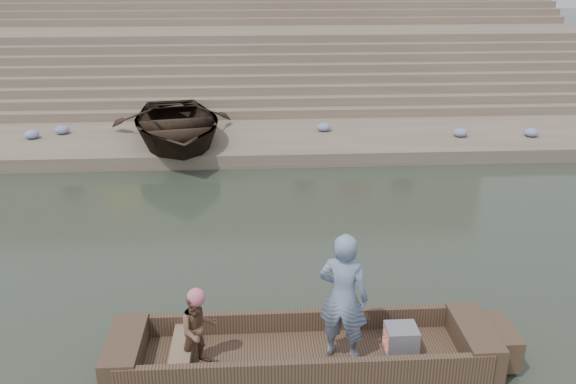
{
  "coord_description": "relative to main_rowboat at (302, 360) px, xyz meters",
  "views": [
    {
      "loc": [
        1.87,
        -10.19,
        5.67
      ],
      "look_at": [
        2.52,
        0.61,
        1.4
      ],
      "focal_mm": 37.48,
      "sensor_mm": 36.0,
      "label": 1
    }
  ],
  "objects": [
    {
      "name": "ground",
      "position": [
        -2.52,
        2.89,
        -0.11
      ],
      "size": [
        120.0,
        120.0,
        0.0
      ],
      "primitive_type": "plane",
      "color": "#283225",
      "rests_on": "ground"
    },
    {
      "name": "lower_landing",
      "position": [
        -2.52,
        10.89,
        0.09
      ],
      "size": [
        32.0,
        4.0,
        0.4
      ],
      "primitive_type": "cube",
      "color": "gray",
      "rests_on": "ground"
    },
    {
      "name": "mid_landing",
      "position": [
        -2.52,
        18.39,
        1.29
      ],
      "size": [
        32.0,
        3.0,
        2.8
      ],
      "primitive_type": "cube",
      "color": "gray",
      "rests_on": "ground"
    },
    {
      "name": "upper_landing",
      "position": [
        -2.52,
        25.39,
        2.49
      ],
      "size": [
        32.0,
        3.0,
        5.2
      ],
      "primitive_type": "cube",
      "color": "gray",
      "rests_on": "ground"
    },
    {
      "name": "ghat_steps",
      "position": [
        -2.52,
        20.08,
        1.69
      ],
      "size": [
        32.0,
        11.0,
        5.2
      ],
      "color": "gray",
      "rests_on": "ground"
    },
    {
      "name": "main_rowboat",
      "position": [
        0.0,
        0.0,
        0.0
      ],
      "size": [
        5.0,
        1.3,
        0.22
      ],
      "primitive_type": "cube",
      "color": "brown",
      "rests_on": "ground"
    },
    {
      "name": "rowboat_trim",
      "position": [
        0.21,
        -0.01,
        0.2
      ],
      "size": [
        6.04,
        2.63,
        1.83
      ],
      "color": "brown",
      "rests_on": "ground"
    },
    {
      "name": "standing_man",
      "position": [
        0.56,
        -0.06,
        1.09
      ],
      "size": [
        0.84,
        0.7,
        1.96
      ],
      "primitive_type": "imported",
      "rotation": [
        0.0,
        0.0,
        2.76
      ],
      "color": "navy",
      "rests_on": "main_rowboat"
    },
    {
      "name": "rowing_man",
      "position": [
        -1.48,
        -0.13,
        0.69
      ],
      "size": [
        0.69,
        0.62,
        1.16
      ],
      "primitive_type": "imported",
      "rotation": [
        0.0,
        0.0,
        0.4
      ],
      "color": "#236942",
      "rests_on": "main_rowboat"
    },
    {
      "name": "television",
      "position": [
        1.44,
        0.0,
        0.31
      ],
      "size": [
        0.46,
        0.42,
        0.4
      ],
      "color": "slate",
      "rests_on": "main_rowboat"
    },
    {
      "name": "beached_rowboat",
      "position": [
        -2.96,
        10.33,
        0.85
      ],
      "size": [
        4.76,
        5.98,
        1.11
      ],
      "primitive_type": "imported",
      "rotation": [
        0.0,
        0.0,
        0.19
      ],
      "color": "#2D2116",
      "rests_on": "lower_landing"
    },
    {
      "name": "cloth_bundles",
      "position": [
        0.26,
        10.91,
        0.42
      ],
      "size": [
        15.91,
        1.63,
        0.26
      ],
      "color": "#3F5999",
      "rests_on": "lower_landing"
    }
  ]
}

